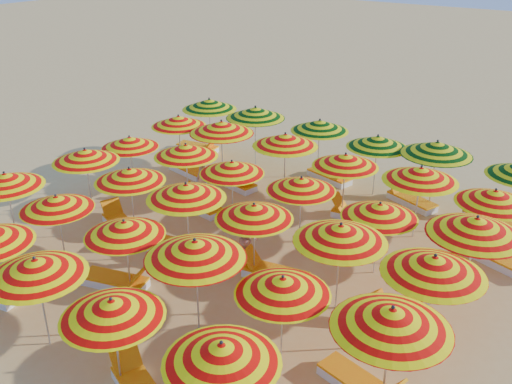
# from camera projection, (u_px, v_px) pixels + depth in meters

# --- Properties ---
(ground) EXTENTS (120.00, 120.00, 0.00)m
(ground) POSITION_uv_depth(u_px,v_px,m) (246.00, 249.00, 16.12)
(ground) COLOR tan
(ground) RESTS_ON ground
(umbrella_2) EXTENTS (2.40, 2.40, 2.21)m
(umbrella_2) POSITION_uv_depth(u_px,v_px,m) (36.00, 268.00, 11.62)
(umbrella_2) COLOR silver
(umbrella_2) RESTS_ON ground
(umbrella_3) EXTENTS (2.48, 2.48, 2.10)m
(umbrella_3) POSITION_uv_depth(u_px,v_px,m) (112.00, 309.00, 10.52)
(umbrella_3) COLOR silver
(umbrella_3) RESTS_ON ground
(umbrella_4) EXTENTS (2.05, 2.05, 2.14)m
(umbrella_4) POSITION_uv_depth(u_px,v_px,m) (222.00, 353.00, 9.36)
(umbrella_4) COLOR silver
(umbrella_4) RESTS_ON ground
(umbrella_6) EXTENTS (2.63, 2.63, 2.20)m
(umbrella_6) POSITION_uv_depth(u_px,v_px,m) (5.00, 180.00, 15.73)
(umbrella_6) COLOR silver
(umbrella_6) RESTS_ON ground
(umbrella_7) EXTENTS (2.48, 2.48, 2.03)m
(umbrella_7) POSITION_uv_depth(u_px,v_px,m) (57.00, 203.00, 14.76)
(umbrella_7) COLOR silver
(umbrella_7) RESTS_ON ground
(umbrella_8) EXTENTS (2.33, 2.33, 2.05)m
(umbrella_8) POSITION_uv_depth(u_px,v_px,m) (124.00, 228.00, 13.45)
(umbrella_8) COLOR silver
(umbrella_8) RESTS_ON ground
(umbrella_9) EXTENTS (2.46, 2.46, 2.34)m
(umbrella_9) POSITION_uv_depth(u_px,v_px,m) (195.00, 250.00, 12.05)
(umbrella_9) COLOR silver
(umbrella_9) RESTS_ON ground
(umbrella_10) EXTENTS (2.42, 2.42, 2.07)m
(umbrella_10) POSITION_uv_depth(u_px,v_px,m) (283.00, 286.00, 11.24)
(umbrella_10) COLOR silver
(umbrella_10) RESTS_ON ground
(umbrella_11) EXTENTS (2.52, 2.52, 2.32)m
(umbrella_11) POSITION_uv_depth(u_px,v_px,m) (392.00, 319.00, 9.94)
(umbrella_11) COLOR silver
(umbrella_11) RESTS_ON ground
(umbrella_12) EXTENTS (2.13, 2.13, 2.18)m
(umbrella_12) POSITION_uv_depth(u_px,v_px,m) (85.00, 155.00, 17.51)
(umbrella_12) COLOR silver
(umbrella_12) RESTS_ON ground
(umbrella_13) EXTENTS (2.25, 2.25, 2.15)m
(umbrella_13) POSITION_uv_depth(u_px,v_px,m) (130.00, 175.00, 16.15)
(umbrella_13) COLOR silver
(umbrella_13) RESTS_ON ground
(umbrella_14) EXTENTS (2.29, 2.29, 2.25)m
(umbrella_14) POSITION_uv_depth(u_px,v_px,m) (186.00, 191.00, 14.94)
(umbrella_14) COLOR silver
(umbrella_14) RESTS_ON ground
(umbrella_15) EXTENTS (2.36, 2.36, 2.11)m
(umbrella_15) POSITION_uv_depth(u_px,v_px,m) (254.00, 212.00, 14.14)
(umbrella_15) COLOR silver
(umbrella_15) RESTS_ON ground
(umbrella_16) EXTENTS (2.82, 2.82, 2.30)m
(umbrella_16) POSITION_uv_depth(u_px,v_px,m) (341.00, 233.00, 12.79)
(umbrella_16) COLOR silver
(umbrella_16) RESTS_ON ground
(umbrella_17) EXTENTS (2.79, 2.79, 2.29)m
(umbrella_17) POSITION_uv_depth(u_px,v_px,m) (434.00, 265.00, 11.56)
(umbrella_17) COLOR silver
(umbrella_17) RESTS_ON ground
(umbrella_18) EXTENTS (2.51, 2.51, 2.03)m
(umbrella_18) POSITION_uv_depth(u_px,v_px,m) (130.00, 142.00, 18.99)
(umbrella_18) COLOR silver
(umbrella_18) RESTS_ON ground
(umbrella_19) EXTENTS (2.52, 2.52, 2.17)m
(umbrella_19) POSITION_uv_depth(u_px,v_px,m) (186.00, 150.00, 17.94)
(umbrella_19) COLOR silver
(umbrella_19) RESTS_ON ground
(umbrella_20) EXTENTS (2.47, 2.47, 2.07)m
(umbrella_20) POSITION_uv_depth(u_px,v_px,m) (232.00, 168.00, 16.87)
(umbrella_20) COLOR silver
(umbrella_20) RESTS_ON ground
(umbrella_21) EXTENTS (2.09, 2.09, 2.07)m
(umbrella_21) POSITION_uv_depth(u_px,v_px,m) (301.00, 184.00, 15.75)
(umbrella_21) COLOR silver
(umbrella_21) RESTS_ON ground
(umbrella_22) EXTENTS (2.05, 2.05, 2.07)m
(umbrella_22) POSITION_uv_depth(u_px,v_px,m) (380.00, 211.00, 14.27)
(umbrella_22) COLOR silver
(umbrella_22) RESTS_ON ground
(umbrella_23) EXTENTS (2.96, 2.96, 2.38)m
(umbrella_23) POSITION_uv_depth(u_px,v_px,m) (476.00, 226.00, 12.94)
(umbrella_23) COLOR silver
(umbrella_23) RESTS_ON ground
(umbrella_24) EXTENTS (2.30, 2.30, 2.14)m
(umbrella_24) POSITION_uv_depth(u_px,v_px,m) (179.00, 121.00, 20.81)
(umbrella_24) COLOR silver
(umbrella_24) RESTS_ON ground
(umbrella_25) EXTENTS (2.38, 2.38, 2.36)m
(umbrella_25) POSITION_uv_depth(u_px,v_px,m) (221.00, 127.00, 19.51)
(umbrella_25) COLOR silver
(umbrella_25) RESTS_ON ground
(umbrella_26) EXTENTS (2.80, 2.80, 2.29)m
(umbrella_26) POSITION_uv_depth(u_px,v_px,m) (285.00, 140.00, 18.50)
(umbrella_26) COLOR silver
(umbrella_26) RESTS_ON ground
(umbrella_27) EXTENTS (2.07, 2.07, 2.15)m
(umbrella_27) POSITION_uv_depth(u_px,v_px,m) (345.00, 160.00, 17.20)
(umbrella_27) COLOR silver
(umbrella_27) RESTS_ON ground
(umbrella_28) EXTENTS (2.84, 2.84, 2.26)m
(umbrella_28) POSITION_uv_depth(u_px,v_px,m) (421.00, 174.00, 15.96)
(umbrella_28) COLOR silver
(umbrella_28) RESTS_ON ground
(umbrella_29) EXTENTS (2.58, 2.58, 2.13)m
(umbrella_29) POSITION_uv_depth(u_px,v_px,m) (495.00, 197.00, 14.86)
(umbrella_29) COLOR silver
(umbrella_29) RESTS_ON ground
(umbrella_30) EXTENTS (2.44, 2.44, 2.28)m
(umbrella_30) POSITION_uv_depth(u_px,v_px,m) (209.00, 104.00, 22.36)
(umbrella_30) COLOR silver
(umbrella_30) RESTS_ON ground
(umbrella_31) EXTENTS (2.65, 2.65, 2.34)m
(umbrella_31) POSITION_uv_depth(u_px,v_px,m) (255.00, 113.00, 21.14)
(umbrella_31) COLOR silver
(umbrella_31) RESTS_ON ground
(umbrella_32) EXTENTS (2.67, 2.67, 2.19)m
(umbrella_32) POSITION_uv_depth(u_px,v_px,m) (320.00, 126.00, 20.17)
(umbrella_32) COLOR silver
(umbrella_32) RESTS_ON ground
(umbrella_33) EXTENTS (2.14, 2.14, 2.17)m
(umbrella_33) POSITION_uv_depth(u_px,v_px,m) (378.00, 142.00, 18.68)
(umbrella_33) COLOR silver
(umbrella_33) RESTS_ON ground
(umbrella_34) EXTENTS (2.31, 2.31, 2.36)m
(umbrella_34) POSITION_uv_depth(u_px,v_px,m) (437.00, 148.00, 17.64)
(umbrella_34) COLOR silver
(umbrella_34) RESTS_ON ground
(lounger_4) EXTENTS (1.82, 1.03, 0.69)m
(lounger_4) POSITION_uv_depth(u_px,v_px,m) (116.00, 281.00, 14.39)
(lounger_4) COLOR white
(lounger_4) RESTS_ON ground
(lounger_6) EXTENTS (1.83, 1.16, 0.69)m
(lounger_6) POSITION_uv_depth(u_px,v_px,m) (121.00, 224.00, 17.18)
(lounger_6) COLOR white
(lounger_6) RESTS_ON ground
(lounger_7) EXTENTS (1.83, 1.09, 0.69)m
(lounger_7) POSITION_uv_depth(u_px,v_px,m) (174.00, 245.00, 16.04)
(lounger_7) COLOR white
(lounger_7) RESTS_ON ground
(lounger_8) EXTENTS (1.81, 0.88, 0.69)m
(lounger_8) POSITION_uv_depth(u_px,v_px,m) (274.00, 273.00, 14.72)
(lounger_8) COLOR white
(lounger_8) RESTS_ON ground
(lounger_9) EXTENTS (1.83, 1.13, 0.69)m
(lounger_9) POSITION_uv_depth(u_px,v_px,m) (397.00, 329.00, 12.65)
(lounger_9) COLOR white
(lounger_9) RESTS_ON ground
(lounger_10) EXTENTS (1.81, 0.88, 0.69)m
(lounger_10) POSITION_uv_depth(u_px,v_px,m) (199.00, 205.00, 18.36)
(lounger_10) COLOR white
(lounger_10) RESTS_ON ground
(lounger_11) EXTENTS (1.81, 0.90, 0.69)m
(lounger_11) POSITION_uv_depth(u_px,v_px,m) (188.00, 169.00, 21.13)
(lounger_11) COLOR white
(lounger_11) RESTS_ON ground
(lounger_12) EXTENTS (1.81, 0.91, 0.69)m
(lounger_12) POSITION_uv_depth(u_px,v_px,m) (236.00, 183.00, 19.99)
(lounger_12) COLOR white
(lounger_12) RESTS_ON ground
(lounger_13) EXTENTS (1.80, 0.81, 0.69)m
(lounger_13) POSITION_uv_depth(u_px,v_px,m) (358.00, 215.00, 17.75)
(lounger_13) COLOR white
(lounger_13) RESTS_ON ground
(lounger_14) EXTENTS (1.83, 1.10, 0.69)m
(lounger_14) POSITION_uv_depth(u_px,v_px,m) (502.00, 261.00, 15.23)
(lounger_14) COLOR white
(lounger_14) RESTS_ON ground
(lounger_15) EXTENTS (1.80, 0.83, 0.69)m
(lounger_15) POSITION_uv_depth(u_px,v_px,m) (198.00, 147.00, 23.26)
(lounger_15) COLOR white
(lounger_15) RESTS_ON ground
(lounger_16) EXTENTS (1.82, 0.99, 0.69)m
(lounger_16) POSITION_uv_depth(u_px,v_px,m) (330.00, 177.00, 20.51)
(lounger_16) COLOR white
(lounger_16) RESTS_ON ground
(lounger_17) EXTENTS (1.83, 1.16, 0.69)m
(lounger_17) POSITION_uv_depth(u_px,v_px,m) (411.00, 200.00, 18.71)
(lounger_17) COLOR white
(lounger_17) RESTS_ON ground
(lounger_18) EXTENTS (1.82, 1.19, 0.69)m
(lounger_18) POSITION_uv_depth(u_px,v_px,m) (490.00, 220.00, 17.42)
(lounger_18) COLOR white
(lounger_18) RESTS_ON ground
(beachgoer_b) EXTENTS (0.85, 0.79, 1.41)m
(beachgoer_b) POSITION_uv_depth(u_px,v_px,m) (247.00, 238.00, 15.29)
(beachgoer_b) COLOR tan
(beachgoer_b) RESTS_ON ground
(beachgoer_a) EXTENTS (0.56, 0.46, 1.33)m
(beachgoer_a) POSITION_uv_depth(u_px,v_px,m) (202.00, 178.00, 19.11)
(beachgoer_a) COLOR tan
(beachgoer_a) RESTS_ON ground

